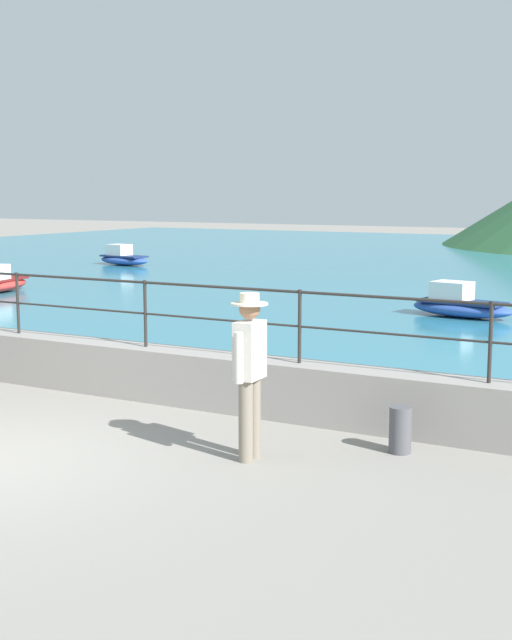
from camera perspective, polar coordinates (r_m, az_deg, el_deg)
promenade_wall at (r=11.75m, az=-7.27°, el=-3.44°), size 20.00×0.56×0.70m
railing at (r=11.59m, az=-7.37°, el=1.33°), size 18.44×0.04×0.90m
person_walking at (r=8.85m, az=-0.42°, el=-3.17°), size 0.38×0.57×1.75m
bollard at (r=9.37m, az=9.54°, el=-7.19°), size 0.24×0.24×0.50m
boat_1 at (r=32.48m, az=-8.80°, el=4.10°), size 2.41×1.25×0.76m
boat_3 at (r=19.28m, az=13.35°, el=1.00°), size 2.42×1.29×0.76m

